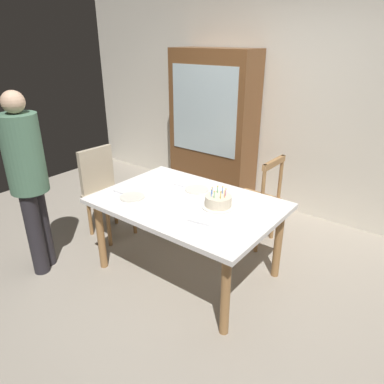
{
  "coord_description": "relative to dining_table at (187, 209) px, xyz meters",
  "views": [
    {
      "loc": [
        1.71,
        -2.16,
        2.03
      ],
      "look_at": [
        0.05,
        0.0,
        0.82
      ],
      "focal_mm": 33.11,
      "sensor_mm": 36.0,
      "label": 1
    }
  ],
  "objects": [
    {
      "name": "ground",
      "position": [
        0.0,
        0.0,
        -0.64
      ],
      "size": [
        6.4,
        6.4,
        0.0
      ],
      "primitive_type": "plane",
      "color": "#9E9384"
    },
    {
      "name": "back_wall",
      "position": [
        0.0,
        1.85,
        0.66
      ],
      "size": [
        6.4,
        0.1,
        2.6
      ],
      "primitive_type": "cube",
      "color": "silver",
      "rests_on": "ground"
    },
    {
      "name": "dining_table",
      "position": [
        0.0,
        0.0,
        0.0
      ],
      "size": [
        1.56,
        1.07,
        0.72
      ],
      "color": "white",
      "rests_on": "ground"
    },
    {
      "name": "birthday_cake",
      "position": [
        0.27,
        0.07,
        0.13
      ],
      "size": [
        0.28,
        0.28,
        0.17
      ],
      "color": "silver",
      "rests_on": "dining_table"
    },
    {
      "name": "plate_near_celebrant",
      "position": [
        -0.43,
        -0.24,
        0.09
      ],
      "size": [
        0.22,
        0.22,
        0.01
      ],
      "primitive_type": "cylinder",
      "color": "silver",
      "rests_on": "dining_table"
    },
    {
      "name": "plate_far_side",
      "position": [
        -0.08,
        0.24,
        0.09
      ],
      "size": [
        0.22,
        0.22,
        0.01
      ],
      "primitive_type": "cylinder",
      "color": "silver",
      "rests_on": "dining_table"
    },
    {
      "name": "fork_near_celebrant",
      "position": [
        -0.59,
        -0.24,
        0.08
      ],
      "size": [
        0.18,
        0.02,
        0.01
      ],
      "primitive_type": "cube",
      "rotation": [
        0.0,
        0.0,
        0.05
      ],
      "color": "silver",
      "rests_on": "dining_table"
    },
    {
      "name": "fork_far_side",
      "position": [
        -0.24,
        0.22,
        0.08
      ],
      "size": [
        0.18,
        0.05,
        0.01
      ],
      "primitive_type": "cube",
      "rotation": [
        0.0,
        0.0,
        0.18
      ],
      "color": "silver",
      "rests_on": "dining_table"
    },
    {
      "name": "fork_near_guest",
      "position": [
        0.31,
        -0.26,
        0.08
      ],
      "size": [
        0.18,
        0.05,
        0.01
      ],
      "primitive_type": "cube",
      "rotation": [
        0.0,
        0.0,
        0.17
      ],
      "color": "silver",
      "rests_on": "dining_table"
    },
    {
      "name": "chair_spindle_back",
      "position": [
        0.22,
        0.85,
        -0.18
      ],
      "size": [
        0.45,
        0.45,
        0.95
      ],
      "color": "#9E7042",
      "rests_on": "ground"
    },
    {
      "name": "chair_upholstered",
      "position": [
        -1.17,
        0.04,
        -0.11
      ],
      "size": [
        0.47,
        0.47,
        0.95
      ],
      "color": "tan",
      "rests_on": "ground"
    },
    {
      "name": "person_celebrant",
      "position": [
        -1.12,
        -0.78,
        0.3
      ],
      "size": [
        0.32,
        0.32,
        1.65
      ],
      "color": "#262328",
      "rests_on": "ground"
    },
    {
      "name": "china_cabinet",
      "position": [
        -0.8,
        1.56,
        0.31
      ],
      "size": [
        1.1,
        0.45,
        1.9
      ],
      "color": "brown",
      "rests_on": "ground"
    }
  ]
}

